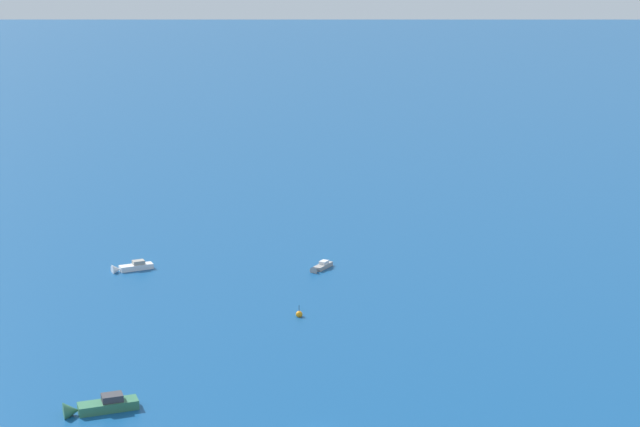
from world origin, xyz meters
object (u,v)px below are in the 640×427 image
Objects in this scene: motorboat_far_port at (98,406)px; marker_buoy at (299,314)px; motorboat_outer_ring_a at (131,267)px; motorboat_ahead at (321,267)px.

motorboat_far_port reaches higher than marker_buoy.
motorboat_outer_ring_a is at bearing 141.59° from motorboat_far_port.
motorboat_far_port is 1.53× the size of motorboat_ahead.
marker_buoy is at bearing 100.70° from motorboat_far_port.
motorboat_outer_ring_a is at bearing -173.53° from marker_buoy.
motorboat_outer_ring_a is 3.75× the size of marker_buoy.
motorboat_ahead is at bearing 46.29° from motorboat_outer_ring_a.
marker_buoy reaches higher than motorboat_ahead.
motorboat_ahead is 35.39m from motorboat_outer_ring_a.
motorboat_far_port is 4.55× the size of marker_buoy.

